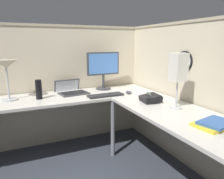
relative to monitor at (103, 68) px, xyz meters
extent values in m
plane|color=#383D47|center=(-0.24, -0.64, -1.02)|extent=(6.80, 6.80, 0.00)
cube|color=beige|center=(-0.60, 0.23, -0.25)|extent=(2.57, 0.10, 1.55)
cube|color=tan|center=(-0.60, 0.23, 0.54)|extent=(2.57, 0.12, 0.03)
cube|color=beige|center=(0.63, -0.90, -0.25)|extent=(0.10, 2.37, 1.55)
cube|color=tan|center=(0.63, -0.90, 0.54)|extent=(0.12, 2.37, 0.03)
cube|color=beige|center=(-0.61, -0.17, -0.31)|extent=(2.35, 0.66, 0.03)
cube|color=beige|center=(0.23, -1.24, -0.31)|extent=(0.66, 1.49, 0.03)
cylinder|color=slate|center=(-0.08, -0.48, -0.67)|extent=(0.05, 0.05, 0.70)
cylinder|color=#38383D|center=(0.00, 0.00, -0.28)|extent=(0.20, 0.20, 0.02)
cylinder|color=#38383D|center=(0.00, 0.00, -0.18)|extent=(0.04, 0.04, 0.20)
cube|color=#38383D|center=(0.00, 0.00, 0.06)|extent=(0.46, 0.06, 0.30)
cube|color=#4C84D8|center=(0.00, -0.02, 0.06)|extent=(0.42, 0.03, 0.26)
cube|color=#38383D|center=(-0.44, -0.11, -0.29)|extent=(0.37, 0.29, 0.02)
cube|color=black|center=(-0.44, -0.11, -0.28)|extent=(0.31, 0.22, 0.00)
cube|color=#38383D|center=(-0.47, 0.12, -0.25)|extent=(0.35, 0.12, 0.22)
cube|color=silver|center=(-0.47, 0.11, -0.25)|extent=(0.31, 0.10, 0.18)
cube|color=#232326|center=(-0.13, -0.38, -0.28)|extent=(0.43, 0.15, 0.02)
ellipsoid|color=#38383D|center=(0.19, -0.38, -0.28)|extent=(0.06, 0.10, 0.03)
cylinder|color=#B7BABF|center=(-1.17, -0.11, -0.29)|extent=(0.17, 0.17, 0.02)
cylinder|color=#B7BABF|center=(-1.17, -0.11, -0.09)|extent=(0.02, 0.02, 0.38)
cone|color=#B2A88C|center=(-1.17, -0.11, 0.11)|extent=(0.24, 0.24, 0.09)
cylinder|color=black|center=(-0.86, -0.19, -0.18)|extent=(0.07, 0.07, 0.22)
cube|color=black|center=(0.21, -0.81, -0.26)|extent=(0.22, 0.22, 0.10)
cube|color=#8CA58C|center=(0.21, -0.78, -0.22)|extent=(0.03, 0.09, 0.04)
cube|color=black|center=(0.20, -0.90, -0.24)|extent=(0.19, 0.07, 0.04)
cube|color=yellow|center=(0.24, -1.60, -0.28)|extent=(0.30, 0.23, 0.02)
cube|color=#335999|center=(0.26, -1.61, -0.26)|extent=(0.30, 0.24, 0.02)
cylinder|color=#B7BABF|center=(0.30, -1.12, -0.29)|extent=(0.11, 0.11, 0.01)
cylinder|color=#B7BABF|center=(0.30, -1.12, -0.15)|extent=(0.02, 0.02, 0.27)
cube|color=silver|center=(0.30, -1.12, 0.11)|extent=(0.13, 0.13, 0.26)
cylinder|color=black|center=(0.58, -0.89, 0.13)|extent=(0.03, 0.22, 0.22)
cylinder|color=white|center=(0.56, -0.89, 0.13)|extent=(0.00, 0.19, 0.19)
cube|color=black|center=(0.56, -0.87, 0.14)|extent=(0.00, 0.06, 0.01)
cube|color=black|center=(0.56, -0.90, 0.17)|extent=(0.00, 0.01, 0.08)
camera|label=1|loc=(-1.10, -2.70, 0.33)|focal=34.89mm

